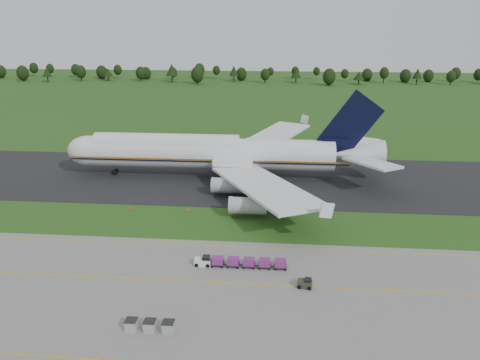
# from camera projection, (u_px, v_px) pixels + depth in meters

# --- Properties ---
(ground) EXTENTS (600.00, 600.00, 0.00)m
(ground) POSITION_uv_depth(u_px,v_px,m) (212.00, 223.00, 91.70)
(ground) COLOR #224916
(ground) RESTS_ON ground
(apron) EXTENTS (300.00, 52.00, 0.06)m
(apron) POSITION_uv_depth(u_px,v_px,m) (173.00, 331.00, 59.61)
(apron) COLOR slate
(apron) RESTS_ON ground
(taxiway) EXTENTS (300.00, 40.00, 0.08)m
(taxiway) POSITION_uv_depth(u_px,v_px,m) (228.00, 178.00, 118.10)
(taxiway) COLOR black
(taxiway) RESTS_ON ground
(apron_markings) EXTENTS (300.00, 30.20, 0.01)m
(apron_markings) POSITION_uv_depth(u_px,v_px,m) (184.00, 300.00, 66.22)
(apron_markings) COLOR #C6A30B
(apron_markings) RESTS_ON apron
(tree_line) EXTENTS (529.57, 22.15, 11.87)m
(tree_line) POSITION_uv_depth(u_px,v_px,m) (274.00, 74.00, 296.45)
(tree_line) COLOR black
(tree_line) RESTS_ON ground
(aircraft) EXTENTS (79.60, 78.23, 22.53)m
(aircraft) POSITION_uv_depth(u_px,v_px,m) (215.00, 153.00, 116.75)
(aircraft) COLOR silver
(aircraft) RESTS_ON ground
(baggage_train) EXTENTS (14.84, 1.58, 1.51)m
(baggage_train) POSITION_uv_depth(u_px,v_px,m) (239.00, 262.00, 74.93)
(baggage_train) COLOR white
(baggage_train) RESTS_ON apron
(utility_cart) EXTENTS (2.28, 1.57, 1.16)m
(utility_cart) POSITION_uv_depth(u_px,v_px,m) (305.00, 284.00, 69.16)
(utility_cart) COLOR #2B3122
(utility_cart) RESTS_ON apron
(uld_row) EXTENTS (6.31, 1.51, 1.49)m
(uld_row) POSITION_uv_depth(u_px,v_px,m) (150.00, 326.00, 59.33)
(uld_row) COLOR #959595
(uld_row) RESTS_ON apron
(edge_markers) EXTENTS (12.70, 0.30, 0.60)m
(edge_markers) POSITION_uv_depth(u_px,v_px,m) (159.00, 210.00, 97.38)
(edge_markers) COLOR #FF4408
(edge_markers) RESTS_ON ground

